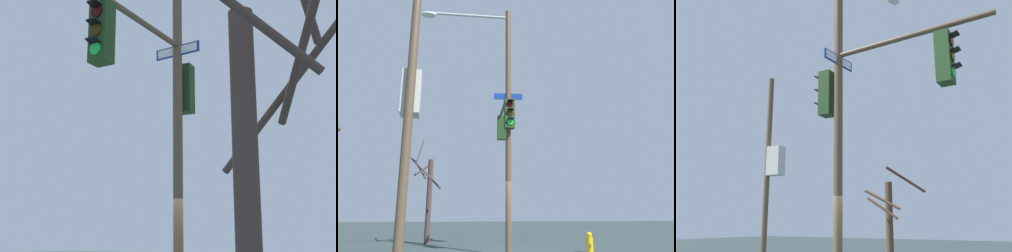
% 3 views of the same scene
% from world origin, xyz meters
% --- Properties ---
extents(main_signal_pole_assembly, '(4.30, 4.05, 9.47)m').
position_xyz_m(main_signal_pole_assembly, '(0.87, 0.42, 5.33)').
color(main_signal_pole_assembly, brown).
rests_on(main_signal_pole_assembly, ground).
extents(secondary_pole_assembly, '(0.74, 0.47, 7.21)m').
position_xyz_m(secondary_pole_assembly, '(-4.38, 2.97, 3.81)').
color(secondary_pole_assembly, brown).
rests_on(secondary_pole_assembly, ground).
extents(bare_tree_across_street, '(1.99, 1.92, 3.96)m').
position_xyz_m(bare_tree_across_street, '(-1.67, 6.79, 1.95)').
color(bare_tree_across_street, brown).
rests_on(bare_tree_across_street, ground).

